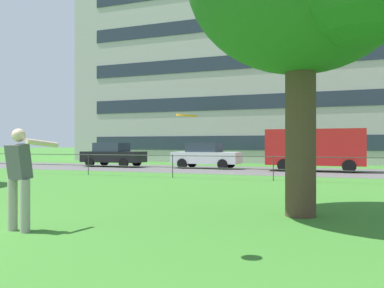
{
  "coord_description": "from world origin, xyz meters",
  "views": [
    {
      "loc": [
        7.11,
        -3.07,
        1.44
      ],
      "look_at": [
        2.99,
        7.62,
        1.45
      ],
      "focal_mm": 38.14,
      "sensor_mm": 36.0,
      "label": 1
    }
  ],
  "objects_px": {
    "frisbee": "(187,115)",
    "car_white_center": "(206,155)",
    "person_thrower": "(19,176)",
    "panel_van_left": "(315,147)",
    "apartment_building_background": "(254,74)",
    "car_black_far_left": "(113,155)"
  },
  "relations": [
    {
      "from": "person_thrower",
      "to": "panel_van_left",
      "type": "xyz_separation_m",
      "value": [
        3.43,
        17.38,
        0.35
      ]
    },
    {
      "from": "car_black_far_left",
      "to": "panel_van_left",
      "type": "height_order",
      "value": "panel_van_left"
    },
    {
      "from": "frisbee",
      "to": "car_black_far_left",
      "type": "distance_m",
      "value": 21.55
    },
    {
      "from": "frisbee",
      "to": "apartment_building_background",
      "type": "height_order",
      "value": "apartment_building_background"
    },
    {
      "from": "panel_van_left",
      "to": "apartment_building_background",
      "type": "height_order",
      "value": "apartment_building_background"
    },
    {
      "from": "person_thrower",
      "to": "apartment_building_background",
      "type": "height_order",
      "value": "apartment_building_background"
    },
    {
      "from": "frisbee",
      "to": "car_white_center",
      "type": "bearing_deg",
      "value": 108.31
    },
    {
      "from": "person_thrower",
      "to": "car_white_center",
      "type": "height_order",
      "value": "person_thrower"
    },
    {
      "from": "car_black_far_left",
      "to": "apartment_building_background",
      "type": "height_order",
      "value": "apartment_building_background"
    },
    {
      "from": "person_thrower",
      "to": "frisbee",
      "type": "bearing_deg",
      "value": -6.96
    },
    {
      "from": "apartment_building_background",
      "to": "car_black_far_left",
      "type": "bearing_deg",
      "value": -112.69
    },
    {
      "from": "person_thrower",
      "to": "panel_van_left",
      "type": "bearing_deg",
      "value": 78.83
    },
    {
      "from": "apartment_building_background",
      "to": "car_white_center",
      "type": "bearing_deg",
      "value": -89.46
    },
    {
      "from": "car_black_far_left",
      "to": "apartment_building_background",
      "type": "distance_m",
      "value": 17.24
    },
    {
      "from": "panel_van_left",
      "to": "apartment_building_background",
      "type": "relative_size",
      "value": 0.17
    },
    {
      "from": "panel_van_left",
      "to": "person_thrower",
      "type": "bearing_deg",
      "value": -101.17
    },
    {
      "from": "car_black_far_left",
      "to": "car_white_center",
      "type": "distance_m",
      "value": 6.2
    },
    {
      "from": "person_thrower",
      "to": "car_black_far_left",
      "type": "height_order",
      "value": "person_thrower"
    },
    {
      "from": "car_black_far_left",
      "to": "frisbee",
      "type": "bearing_deg",
      "value": -55.5
    },
    {
      "from": "apartment_building_background",
      "to": "panel_van_left",
      "type": "bearing_deg",
      "value": -65.96
    },
    {
      "from": "frisbee",
      "to": "apartment_building_background",
      "type": "bearing_deg",
      "value": 100.8
    },
    {
      "from": "car_black_far_left",
      "to": "apartment_building_background",
      "type": "xyz_separation_m",
      "value": [
        6.05,
        14.47,
        7.16
      ]
    }
  ]
}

